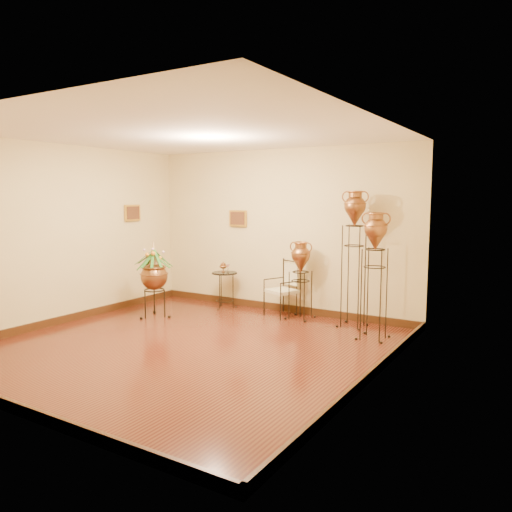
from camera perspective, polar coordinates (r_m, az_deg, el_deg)
The scene contains 8 objects.
ground at distance 6.84m, azimuth -7.64°, elevation -10.17°, with size 5.00×5.00×0.00m, color #572714.
room_shell at distance 6.56m, azimuth -7.88°, elevation 4.49°, with size 5.02×5.02×2.81m.
amphora_tall at distance 7.71m, azimuth 11.11°, elevation -0.16°, with size 0.52×0.52×2.10m.
amphora_mid at distance 7.11m, azimuth 13.38°, elevation -2.12°, with size 0.43×0.43×1.80m.
amphora_short at distance 8.16m, azimuth 5.11°, elevation -2.73°, with size 0.51×0.51×1.29m.
planter_urn at distance 8.41m, azimuth -11.58°, elevation -1.93°, with size 0.86×0.86×1.31m.
armchair at distance 8.34m, azimuth 2.99°, elevation -3.74°, with size 0.67×0.65×0.93m.
side_table at distance 8.98m, azimuth -3.61°, elevation -3.82°, with size 0.56×0.56×0.82m.
Camera 1 is at (4.16, -5.05, 1.99)m, focal length 35.00 mm.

